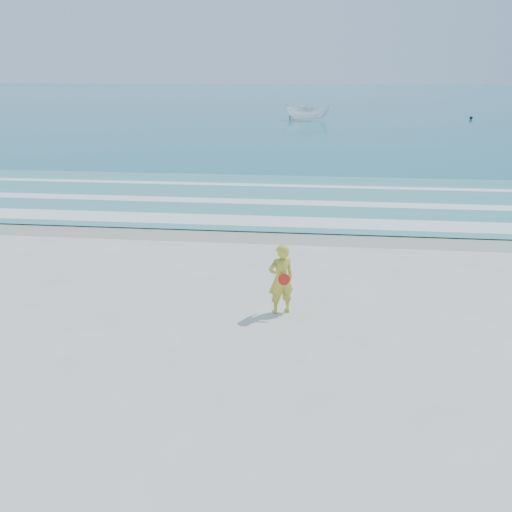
# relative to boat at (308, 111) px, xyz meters

# --- Properties ---
(ground) EXTENTS (400.00, 400.00, 0.00)m
(ground) POSITION_rel_boat_xyz_m (-1.25, -50.78, -1.01)
(ground) COLOR silver
(ground) RESTS_ON ground
(wet_sand) EXTENTS (400.00, 2.40, 0.00)m
(wet_sand) POSITION_rel_boat_xyz_m (-1.25, -41.78, -1.01)
(wet_sand) COLOR #B2A893
(wet_sand) RESTS_ON ground
(ocean) EXTENTS (400.00, 190.00, 0.04)m
(ocean) POSITION_rel_boat_xyz_m (-1.25, 54.22, -0.99)
(ocean) COLOR #19727F
(ocean) RESTS_ON ground
(shallow) EXTENTS (400.00, 10.00, 0.01)m
(shallow) POSITION_rel_boat_xyz_m (-1.25, -36.78, -0.97)
(shallow) COLOR #59B7AD
(shallow) RESTS_ON ocean
(foam_near) EXTENTS (400.00, 1.40, 0.01)m
(foam_near) POSITION_rel_boat_xyz_m (-1.25, -40.48, -0.96)
(foam_near) COLOR white
(foam_near) RESTS_ON shallow
(foam_mid) EXTENTS (400.00, 0.90, 0.01)m
(foam_mid) POSITION_rel_boat_xyz_m (-1.25, -37.58, -0.96)
(foam_mid) COLOR white
(foam_mid) RESTS_ON shallow
(foam_far) EXTENTS (400.00, 0.60, 0.01)m
(foam_far) POSITION_rel_boat_xyz_m (-1.25, -34.28, -0.96)
(foam_far) COLOR white
(foam_far) RESTS_ON shallow
(boat) EXTENTS (5.25, 2.59, 1.94)m
(boat) POSITION_rel_boat_xyz_m (0.00, 0.00, 0.00)
(boat) COLOR white
(boat) RESTS_ON ocean
(buoy) EXTENTS (0.37, 0.37, 0.37)m
(buoy) POSITION_rel_boat_xyz_m (18.63, 2.95, -0.78)
(buoy) COLOR black
(buoy) RESTS_ON ocean
(woman) EXTENTS (0.73, 0.62, 1.70)m
(woman) POSITION_rel_boat_xyz_m (-0.29, -47.83, -0.16)
(woman) COLOR gold
(woman) RESTS_ON ground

